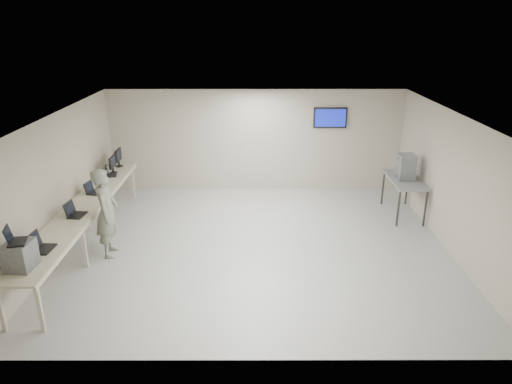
{
  "coord_description": "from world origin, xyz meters",
  "views": [
    {
      "loc": [
        -0.01,
        -8.7,
        4.55
      ],
      "look_at": [
        0.0,
        0.2,
        1.15
      ],
      "focal_mm": 32.0,
      "sensor_mm": 36.0,
      "label": 1
    }
  ],
  "objects_px": {
    "soldier": "(107,213)",
    "equipment_box": "(20,255)",
    "workbench": "(83,210)",
    "side_table": "(405,182)"
  },
  "relations": [
    {
      "from": "soldier",
      "to": "equipment_box",
      "type": "bearing_deg",
      "value": 155.93
    },
    {
      "from": "workbench",
      "to": "side_table",
      "type": "distance_m",
      "value": 7.37
    },
    {
      "from": "workbench",
      "to": "equipment_box",
      "type": "height_order",
      "value": "equipment_box"
    },
    {
      "from": "equipment_box",
      "to": "side_table",
      "type": "relative_size",
      "value": 0.29
    },
    {
      "from": "workbench",
      "to": "equipment_box",
      "type": "bearing_deg",
      "value": -91.45
    },
    {
      "from": "workbench",
      "to": "equipment_box",
      "type": "relative_size",
      "value": 13.38
    },
    {
      "from": "workbench",
      "to": "soldier",
      "type": "bearing_deg",
      "value": -30.43
    },
    {
      "from": "soldier",
      "to": "side_table",
      "type": "height_order",
      "value": "soldier"
    },
    {
      "from": "equipment_box",
      "to": "side_table",
      "type": "distance_m",
      "value": 8.35
    },
    {
      "from": "equipment_box",
      "to": "soldier",
      "type": "bearing_deg",
      "value": 75.97
    }
  ]
}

